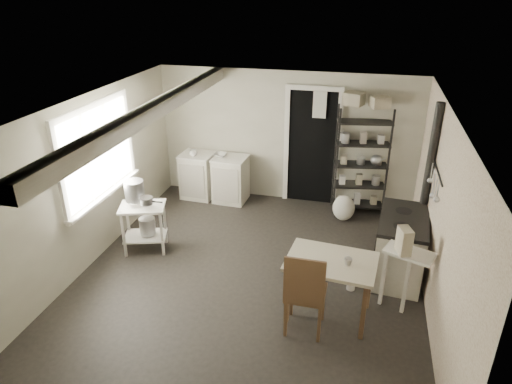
% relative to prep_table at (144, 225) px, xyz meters
% --- Properties ---
extents(floor, '(5.00, 5.00, 0.00)m').
position_rel_prep_table_xyz_m(floor, '(1.66, -0.26, -0.40)').
color(floor, black).
rests_on(floor, ground).
extents(ceiling, '(5.00, 5.00, 0.00)m').
position_rel_prep_table_xyz_m(ceiling, '(1.66, -0.26, 1.90)').
color(ceiling, silver).
rests_on(ceiling, wall_back).
extents(wall_back, '(4.50, 0.02, 2.30)m').
position_rel_prep_table_xyz_m(wall_back, '(1.66, 2.24, 0.75)').
color(wall_back, '#BAB49F').
rests_on(wall_back, ground).
extents(wall_front, '(4.50, 0.02, 2.30)m').
position_rel_prep_table_xyz_m(wall_front, '(1.66, -2.76, 0.75)').
color(wall_front, '#BAB49F').
rests_on(wall_front, ground).
extents(wall_left, '(0.02, 5.00, 2.30)m').
position_rel_prep_table_xyz_m(wall_left, '(-0.59, -0.26, 0.75)').
color(wall_left, '#BAB49F').
rests_on(wall_left, ground).
extents(wall_right, '(0.02, 5.00, 2.30)m').
position_rel_prep_table_xyz_m(wall_right, '(3.91, -0.26, 0.75)').
color(wall_right, '#BAB49F').
rests_on(wall_right, ground).
extents(window, '(0.12, 1.76, 1.28)m').
position_rel_prep_table_xyz_m(window, '(-0.56, -0.06, 1.10)').
color(window, white).
rests_on(window, wall_left).
extents(doorway, '(0.96, 0.10, 2.08)m').
position_rel_prep_table_xyz_m(doorway, '(2.11, 2.21, 0.60)').
color(doorway, white).
rests_on(doorway, ground).
extents(ceiling_beam, '(0.18, 5.00, 0.18)m').
position_rel_prep_table_xyz_m(ceiling_beam, '(0.46, -0.26, 1.80)').
color(ceiling_beam, white).
rests_on(ceiling_beam, ceiling).
extents(wallpaper_panel, '(0.01, 5.00, 2.30)m').
position_rel_prep_table_xyz_m(wallpaper_panel, '(3.90, -0.26, 0.75)').
color(wallpaper_panel, beige).
rests_on(wallpaper_panel, wall_right).
extents(utensil_rail, '(0.06, 1.20, 0.44)m').
position_rel_prep_table_xyz_m(utensil_rail, '(3.85, 0.34, 1.15)').
color(utensil_rail, '#BCBCBE').
rests_on(utensil_rail, wall_right).
extents(prep_table, '(0.73, 0.62, 0.72)m').
position_rel_prep_table_xyz_m(prep_table, '(0.00, 0.00, 0.00)').
color(prep_table, white).
rests_on(prep_table, ground).
extents(stockpot, '(0.29, 0.29, 0.30)m').
position_rel_prep_table_xyz_m(stockpot, '(-0.10, 0.01, 0.54)').
color(stockpot, '#BCBCBE').
rests_on(stockpot, prep_table).
extents(saucepan, '(0.24, 0.24, 0.10)m').
position_rel_prep_table_xyz_m(saucepan, '(0.12, -0.08, 0.45)').
color(saucepan, '#BCBCBE').
rests_on(saucepan, prep_table).
extents(bucket, '(0.30, 0.30, 0.25)m').
position_rel_prep_table_xyz_m(bucket, '(0.04, 0.02, -0.02)').
color(bucket, '#BCBCBE').
rests_on(bucket, prep_table).
extents(base_cabinets, '(1.28, 0.60, 0.82)m').
position_rel_prep_table_xyz_m(base_cabinets, '(0.42, 1.92, 0.06)').
color(base_cabinets, beige).
rests_on(base_cabinets, ground).
extents(mixing_bowl, '(0.30, 0.30, 0.07)m').
position_rel_prep_table_xyz_m(mixing_bowl, '(0.56, 1.91, 0.55)').
color(mixing_bowl, silver).
rests_on(mixing_bowl, base_cabinets).
extents(counter_cup, '(0.15, 0.15, 0.10)m').
position_rel_prep_table_xyz_m(counter_cup, '(0.09, 1.83, 0.57)').
color(counter_cup, silver).
rests_on(counter_cup, base_cabinets).
extents(shelf_rack, '(0.91, 0.48, 1.83)m').
position_rel_prep_table_xyz_m(shelf_rack, '(2.96, 2.05, 0.55)').
color(shelf_rack, black).
rests_on(shelf_rack, ground).
extents(shelf_jar, '(0.09, 0.10, 0.20)m').
position_rel_prep_table_xyz_m(shelf_jar, '(2.63, 2.10, 0.97)').
color(shelf_jar, silver).
rests_on(shelf_jar, shelf_rack).
extents(storage_box_a, '(0.37, 0.34, 0.20)m').
position_rel_prep_table_xyz_m(storage_box_a, '(2.76, 2.10, 1.61)').
color(storage_box_a, '#BCB497').
rests_on(storage_box_a, shelf_rack).
extents(storage_box_b, '(0.34, 0.33, 0.17)m').
position_rel_prep_table_xyz_m(storage_box_b, '(3.16, 2.03, 1.59)').
color(storage_box_b, '#BCB497').
rests_on(storage_box_b, shelf_rack).
extents(stove, '(0.70, 1.14, 0.86)m').
position_rel_prep_table_xyz_m(stove, '(3.58, 0.23, 0.04)').
color(stove, beige).
rests_on(stove, ground).
extents(stovepipe, '(0.12, 0.12, 1.28)m').
position_rel_prep_table_xyz_m(stovepipe, '(3.84, 0.65, 1.19)').
color(stovepipe, black).
rests_on(stovepipe, stove).
extents(side_ledge, '(0.62, 0.48, 0.84)m').
position_rel_prep_table_xyz_m(side_ledge, '(3.60, -0.57, 0.03)').
color(side_ledge, white).
rests_on(side_ledge, ground).
extents(oats_box, '(0.18, 0.23, 0.31)m').
position_rel_prep_table_xyz_m(oats_box, '(3.52, -0.60, 0.61)').
color(oats_box, '#BCB497').
rests_on(oats_box, side_ledge).
extents(work_table, '(1.06, 0.79, 0.76)m').
position_rel_prep_table_xyz_m(work_table, '(2.75, -0.82, -0.02)').
color(work_table, beige).
rests_on(work_table, ground).
extents(table_cup, '(0.11, 0.11, 0.09)m').
position_rel_prep_table_xyz_m(table_cup, '(2.94, -0.88, 0.40)').
color(table_cup, silver).
rests_on(table_cup, work_table).
extents(chair, '(0.44, 0.46, 1.06)m').
position_rel_prep_table_xyz_m(chair, '(2.52, -1.12, 0.08)').
color(chair, brown).
rests_on(chair, ground).
extents(flour_sack, '(0.45, 0.41, 0.44)m').
position_rel_prep_table_xyz_m(flour_sack, '(2.76, 1.62, -0.16)').
color(flour_sack, beige).
rests_on(flour_sack, ground).
extents(floor_crock, '(0.14, 0.14, 0.14)m').
position_rel_prep_table_xyz_m(floor_crock, '(3.00, -0.26, -0.33)').
color(floor_crock, silver).
rests_on(floor_crock, ground).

